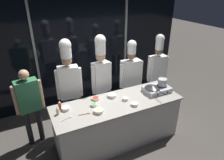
{
  "coord_description": "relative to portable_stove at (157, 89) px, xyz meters",
  "views": [
    {
      "loc": [
        -1.49,
        -2.81,
        2.92
      ],
      "look_at": [
        0.0,
        0.25,
        1.27
      ],
      "focal_mm": 32.0,
      "sensor_mm": 36.0,
      "label": 1
    }
  ],
  "objects": [
    {
      "name": "ground_plane",
      "position": [
        -0.9,
        -0.01,
        -0.97
      ],
      "size": [
        24.0,
        24.0,
        0.0
      ],
      "primitive_type": "plane",
      "color": "#47423D"
    },
    {
      "name": "window_wall_back",
      "position": [
        -0.9,
        1.86,
        0.38
      ],
      "size": [
        5.5,
        0.09,
        2.7
      ],
      "color": "black",
      "rests_on": "ground_plane"
    },
    {
      "name": "demo_counter",
      "position": [
        -0.9,
        -0.01,
        -0.51
      ],
      "size": [
        2.46,
        0.84,
        0.92
      ],
      "color": "beige",
      "rests_on": "ground_plane"
    },
    {
      "name": "portable_stove",
      "position": [
        0.0,
        0.0,
        0.0
      ],
      "size": [
        0.52,
        0.38,
        0.11
      ],
      "color": "#B2B5BA",
      "rests_on": "demo_counter"
    },
    {
      "name": "frying_pan",
      "position": [
        -0.12,
        -0.0,
        0.09
      ],
      "size": [
        0.31,
        0.54,
        0.05
      ],
      "color": "#232326",
      "rests_on": "portable_stove"
    },
    {
      "name": "stock_pot",
      "position": [
        0.12,
        0.0,
        0.14
      ],
      "size": [
        0.2,
        0.18,
        0.15
      ],
      "color": "#B7BABF",
      "rests_on": "portable_stove"
    },
    {
      "name": "squeeze_bottle_oil",
      "position": [
        -1.99,
        0.09,
        0.02
      ],
      "size": [
        0.05,
        0.05,
        0.15
      ],
      "color": "beige",
      "rests_on": "demo_counter"
    },
    {
      "name": "squeeze_bottle_chili",
      "position": [
        -1.93,
        0.24,
        0.02
      ],
      "size": [
        0.05,
        0.05,
        0.16
      ],
      "color": "red",
      "rests_on": "demo_counter"
    },
    {
      "name": "prep_bowl_noodles",
      "position": [
        -0.75,
        -0.01,
        -0.02
      ],
      "size": [
        0.11,
        0.11,
        0.06
      ],
      "color": "white",
      "rests_on": "demo_counter"
    },
    {
      "name": "prep_bowl_bean_sprouts",
      "position": [
        -0.68,
        -0.24,
        -0.02
      ],
      "size": [
        0.13,
        0.13,
        0.05
      ],
      "color": "white",
      "rests_on": "demo_counter"
    },
    {
      "name": "prep_bowl_chili_flakes",
      "position": [
        -1.24,
        0.27,
        -0.03
      ],
      "size": [
        0.16,
        0.16,
        0.04
      ],
      "color": "white",
      "rests_on": "demo_counter"
    },
    {
      "name": "prep_bowl_ginger",
      "position": [
        -1.35,
        -0.16,
        -0.02
      ],
      "size": [
        0.17,
        0.17,
        0.06
      ],
      "color": "white",
      "rests_on": "demo_counter"
    },
    {
      "name": "prep_bowl_rice",
      "position": [
        -1.84,
        0.17,
        -0.02
      ],
      "size": [
        0.15,
        0.15,
        0.06
      ],
      "color": "white",
      "rests_on": "demo_counter"
    },
    {
      "name": "prep_bowl_garlic",
      "position": [
        -0.92,
        0.21,
        -0.02
      ],
      "size": [
        0.17,
        0.17,
        0.06
      ],
      "color": "white",
      "rests_on": "demo_counter"
    },
    {
      "name": "prep_bowl_scallions",
      "position": [
        -1.36,
        0.07,
        -0.03
      ],
      "size": [
        0.12,
        0.12,
        0.04
      ],
      "color": "white",
      "rests_on": "demo_counter"
    },
    {
      "name": "serving_spoon_slotted",
      "position": [
        -1.86,
        -0.09,
        -0.05
      ],
      "size": [
        0.21,
        0.09,
        0.02
      ],
      "color": "#B2B5BA",
      "rests_on": "demo_counter"
    },
    {
      "name": "serving_spoon_solid",
      "position": [
        -1.55,
        -0.11,
        -0.05
      ],
      "size": [
        0.2,
        0.05,
        0.02
      ],
      "color": "olive",
      "rests_on": "demo_counter"
    },
    {
      "name": "person_guest",
      "position": [
        -2.4,
        0.68,
        -0.01
      ],
      "size": [
        0.52,
        0.26,
        1.58
      ],
      "rotation": [
        0.0,
        0.0,
        3.28
      ],
      "color": "#232326",
      "rests_on": "ground_plane"
    },
    {
      "name": "chef_head",
      "position": [
        -1.62,
        0.71,
        0.25
      ],
      "size": [
        0.51,
        0.26,
        2.03
      ],
      "rotation": [
        0.0,
        0.0,
        3.0
      ],
      "color": "#2D3856",
      "rests_on": "ground_plane"
    },
    {
      "name": "chef_sous",
      "position": [
        -0.94,
        0.68,
        0.27
      ],
      "size": [
        0.47,
        0.24,
        2.04
      ],
      "rotation": [
        0.0,
        0.0,
        3.31
      ],
      "color": "#4C4C51",
      "rests_on": "ground_plane"
    },
    {
      "name": "chef_line",
      "position": [
        -0.17,
        0.77,
        0.07
      ],
      "size": [
        0.59,
        0.24,
        1.83
      ],
      "rotation": [
        0.0,
        0.0,
        3.13
      ],
      "color": "#2D3856",
      "rests_on": "ground_plane"
    },
    {
      "name": "chef_pastry",
      "position": [
        0.57,
        0.75,
        0.11
      ],
      "size": [
        0.55,
        0.24,
        1.89
      ],
      "rotation": [
        0.0,
        0.0,
        3.09
      ],
      "color": "#232326",
      "rests_on": "ground_plane"
    }
  ]
}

